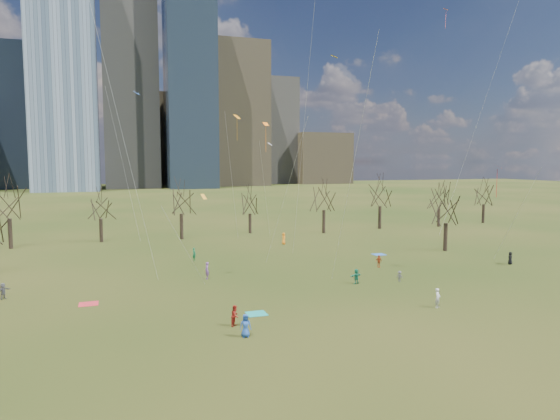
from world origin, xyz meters
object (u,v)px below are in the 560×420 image
object	(u,v)px
blanket_navy	(379,254)
person_2	(235,316)
blanket_teal	(256,314)
blanket_crimson	(89,304)
person_1	(438,298)
person_0	(245,326)

from	to	relation	value
blanket_navy	person_2	bearing A→B (deg)	-138.34
blanket_teal	blanket_crimson	size ratio (longest dim) A/B	1.00
blanket_teal	person_1	size ratio (longest dim) A/B	0.97
blanket_navy	blanket_crimson	size ratio (longest dim) A/B	1.00
blanket_teal	blanket_crimson	distance (m)	14.86
blanket_navy	person_0	size ratio (longest dim) A/B	0.98
blanket_crimson	person_1	distance (m)	29.78
blanket_crimson	person_0	xyz separation A→B (m)	(10.78, -12.16, 0.80)
blanket_teal	blanket_navy	size ratio (longest dim) A/B	1.00
person_0	blanket_navy	bearing A→B (deg)	50.87
blanket_teal	person_0	xyz separation A→B (m)	(-2.18, -4.88, 0.80)
person_0	person_2	distance (m)	2.51
blanket_crimson	person_2	world-z (taller)	person_2
blanket_teal	person_2	distance (m)	3.41
person_2	blanket_navy	bearing A→B (deg)	-10.68
blanket_navy	person_0	bearing A→B (deg)	-135.09
person_0	person_2	size ratio (longest dim) A/B	1.03
blanket_teal	blanket_navy	distance (m)	29.77
blanket_navy	person_1	world-z (taller)	person_1
blanket_crimson	person_2	distance (m)	14.39
blanket_teal	person_2	bearing A→B (deg)	-134.35
blanket_teal	person_1	distance (m)	15.27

